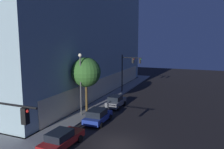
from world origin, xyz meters
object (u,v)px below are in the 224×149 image
object	(u,v)px
traffic_light_far_corner	(129,66)
car_red	(62,139)
car_grey	(116,101)
street_lamp_sidewalk	(81,77)
modern_building	(37,32)
car_blue	(98,116)
sidewalk_tree	(86,72)

from	to	relation	value
traffic_light_far_corner	car_red	xyz separation A→B (m)	(-22.22, -1.01, -4.02)
car_red	car_grey	bearing A→B (deg)	-0.14
street_lamp_sidewalk	car_red	bearing A→B (deg)	-161.74
modern_building	street_lamp_sidewalk	distance (m)	20.91
car_red	car_blue	size ratio (longest dim) A/B	1.09
car_blue	car_red	bearing A→B (deg)	177.51
traffic_light_far_corner	car_blue	bearing A→B (deg)	-175.25
modern_building	street_lamp_sidewalk	world-z (taller)	modern_building
car_red	car_blue	bearing A→B (deg)	-2.49
modern_building	street_lamp_sidewalk	xyz separation A→B (m)	(-11.70, -16.25, -6.01)
car_blue	car_grey	distance (m)	6.41
modern_building	car_grey	xyz separation A→B (m)	(-6.60, -18.90, -10.15)
car_red	sidewalk_tree	bearing A→B (deg)	15.92
modern_building	car_grey	distance (m)	22.44
modern_building	car_grey	bearing A→B (deg)	-109.26
car_blue	street_lamp_sidewalk	bearing A→B (deg)	65.82
traffic_light_far_corner	street_lamp_sidewalk	xyz separation A→B (m)	(-14.28, 1.61, 0.16)
car_red	car_grey	world-z (taller)	car_grey
traffic_light_far_corner	car_grey	size ratio (longest dim) A/B	1.64
street_lamp_sidewalk	car_blue	xyz separation A→B (m)	(-1.30, -2.91, -4.17)
traffic_light_far_corner	sidewalk_tree	distance (m)	12.86
sidewalk_tree	car_grey	xyz separation A→B (m)	(3.55, -2.74, -4.47)
street_lamp_sidewalk	sidewalk_tree	bearing A→B (deg)	3.21
car_red	modern_building	bearing A→B (deg)	43.86
street_lamp_sidewalk	car_blue	world-z (taller)	street_lamp_sidewalk
car_grey	car_red	bearing A→B (deg)	179.86
sidewalk_tree	street_lamp_sidewalk	bearing A→B (deg)	-176.79
traffic_light_far_corner	car_grey	world-z (taller)	traffic_light_far_corner
modern_building	sidewalk_tree	bearing A→B (deg)	-122.14
car_grey	sidewalk_tree	bearing A→B (deg)	142.38
car_blue	traffic_light_far_corner	bearing A→B (deg)	4.75
sidewalk_tree	modern_building	bearing A→B (deg)	57.86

